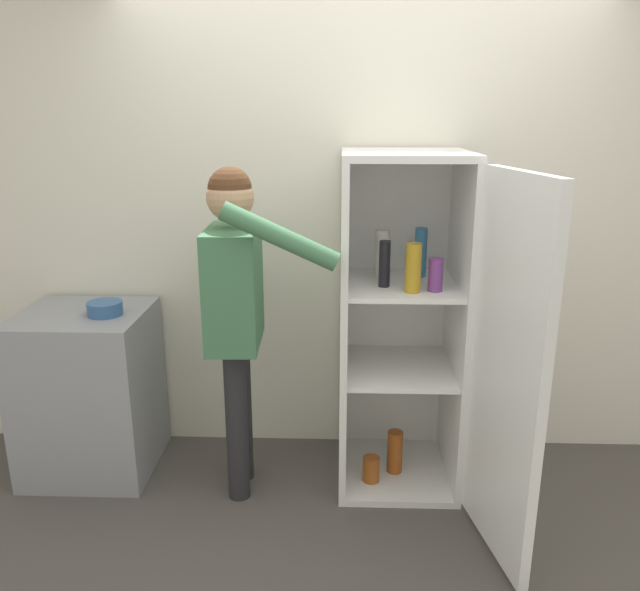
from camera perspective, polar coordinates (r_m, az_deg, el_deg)
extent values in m
plane|color=#4C4742|center=(3.09, 3.60, -21.71)|extent=(12.00, 12.00, 0.00)
cube|color=silver|center=(3.47, 3.56, 5.91)|extent=(7.00, 0.06, 2.55)
cube|color=white|center=(3.59, 6.82, -15.49)|extent=(0.61, 0.65, 0.04)
cube|color=white|center=(3.05, 7.92, 12.62)|extent=(0.61, 0.65, 0.04)
cube|color=white|center=(3.51, 6.88, -0.94)|extent=(0.61, 0.03, 1.66)
cube|color=white|center=(3.21, 2.18, -2.54)|extent=(0.04, 0.65, 1.66)
cube|color=white|center=(3.26, 12.39, -2.60)|extent=(0.04, 0.65, 1.66)
cube|color=white|center=(3.31, 7.18, -6.55)|extent=(0.54, 0.58, 0.02)
cube|color=white|center=(3.16, 7.46, 0.98)|extent=(0.54, 0.58, 0.02)
cube|color=white|center=(2.71, 16.72, -6.88)|extent=(0.16, 0.61, 1.66)
cylinder|color=#9E4C19|center=(3.41, 4.70, -15.53)|extent=(0.09, 0.09, 0.14)
cylinder|color=beige|center=(3.21, 5.70, 3.81)|extent=(0.07, 0.07, 0.25)
cylinder|color=black|center=(3.05, 5.92, 2.90)|extent=(0.05, 0.05, 0.23)
cylinder|color=teal|center=(3.26, 9.18, 3.91)|extent=(0.06, 0.06, 0.26)
cylinder|color=#723884|center=(3.01, 10.52, 1.87)|extent=(0.07, 0.07, 0.16)
cylinder|color=#9E4C19|center=(3.48, 6.86, -13.99)|extent=(0.08, 0.08, 0.24)
cylinder|color=#B78C1E|center=(2.96, 8.52, 2.50)|extent=(0.08, 0.08, 0.24)
cylinder|color=#262628|center=(3.36, -7.22, -10.24)|extent=(0.11, 0.11, 0.81)
cylinder|color=#262628|center=(3.21, -7.61, -11.65)|extent=(0.11, 0.11, 0.81)
cube|color=#3F724C|center=(3.03, -7.89, 0.76)|extent=(0.26, 0.44, 0.57)
sphere|color=tan|center=(2.95, -8.22, 8.87)|extent=(0.22, 0.22, 0.22)
sphere|color=#4C2D19|center=(2.94, -8.25, 9.63)|extent=(0.20, 0.20, 0.20)
cylinder|color=#3F724C|center=(3.27, -7.29, 1.43)|extent=(0.09, 0.09, 0.54)
cylinder|color=#3F724C|center=(2.70, -3.70, 5.39)|extent=(0.53, 0.10, 0.31)
cube|color=gray|center=(3.64, -20.28, -8.21)|extent=(0.66, 0.62, 0.90)
cylinder|color=#335B8E|center=(3.39, -19.07, -1.12)|extent=(0.18, 0.18, 0.07)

